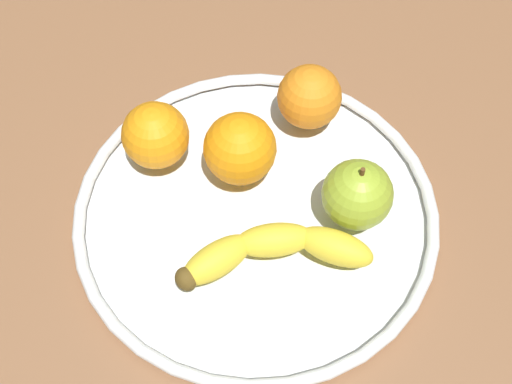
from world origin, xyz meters
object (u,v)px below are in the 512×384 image
(fruit_bowl, at_px, (256,213))
(apple, at_px, (357,195))
(banana, at_px, (272,250))
(orange_front_right, at_px, (155,135))
(orange_center, at_px, (309,97))
(orange_front_left, at_px, (240,149))

(fruit_bowl, relative_size, apple, 4.76)
(fruit_bowl, bearing_deg, banana, 95.37)
(apple, relative_size, orange_front_right, 1.12)
(orange_front_right, bearing_deg, banana, 124.30)
(orange_center, bearing_deg, apple, 98.88)
(apple, distance_m, orange_center, 0.13)
(orange_front_right, relative_size, orange_center, 1.01)
(fruit_bowl, height_order, orange_center, orange_center)
(fruit_bowl, distance_m, banana, 0.06)
(apple, distance_m, orange_front_right, 0.21)
(banana, height_order, orange_front_left, orange_front_left)
(apple, bearing_deg, orange_center, -81.12)
(fruit_bowl, bearing_deg, apple, 167.07)
(orange_front_right, height_order, orange_center, same)
(fruit_bowl, height_order, apple, apple)
(banana, distance_m, apple, 0.10)
(fruit_bowl, height_order, orange_front_left, orange_front_left)
(fruit_bowl, distance_m, orange_front_left, 0.07)
(orange_front_right, bearing_deg, orange_center, -171.68)
(fruit_bowl, relative_size, orange_front_right, 5.33)
(apple, xyz_separation_m, orange_front_left, (0.10, -0.07, 0.00))
(fruit_bowl, bearing_deg, orange_center, -125.28)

